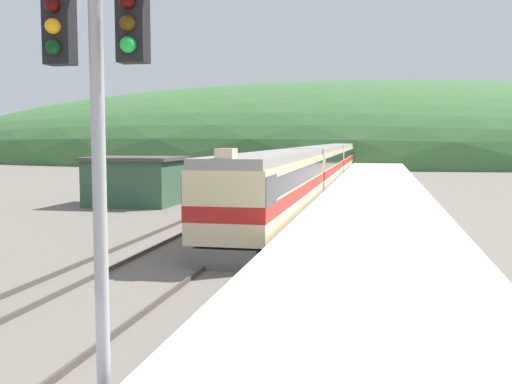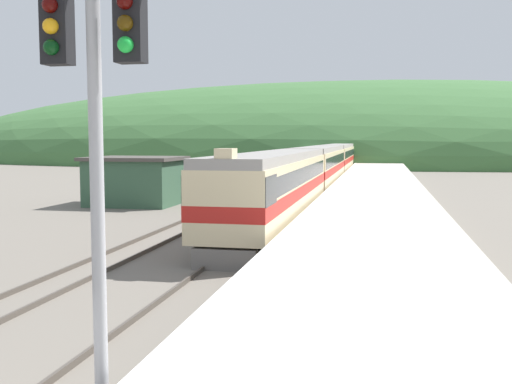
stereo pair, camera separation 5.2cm
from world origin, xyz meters
name	(u,v)px [view 1 (the left image)]	position (x,y,z in m)	size (l,w,h in m)	color
track_main	(337,175)	(0.00, 70.00, 0.08)	(1.52, 180.00, 0.16)	#4C443D
track_siding	(300,174)	(-4.64, 70.00, 0.08)	(1.52, 180.00, 0.16)	#4C443D
platform	(377,183)	(5.08, 50.00, 0.57)	(6.74, 140.00, 1.16)	#BCB5A5
distant_hills	(355,160)	(0.00, 126.06, 0.00)	(202.85, 91.28, 33.32)	#3D6B38
station_shed	(135,181)	(-11.45, 33.03, 1.70)	(6.29, 5.47, 3.36)	#385B42
express_train_lead_car	(275,187)	(0.00, 24.29, 2.15)	(3.02, 21.47, 4.28)	black
carriage_second	(319,167)	(0.00, 47.36, 2.14)	(3.01, 22.45, 3.92)	black
carriage_third	(337,158)	(0.00, 70.69, 2.14)	(3.01, 22.45, 3.92)	black
siding_train	(289,164)	(-4.64, 59.88, 1.77)	(2.90, 46.89, 3.43)	black
signal_mast_main	(97,109)	(1.37, 1.75, 5.04)	(2.20, 0.42, 7.68)	#9E9EA3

